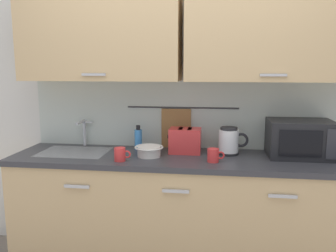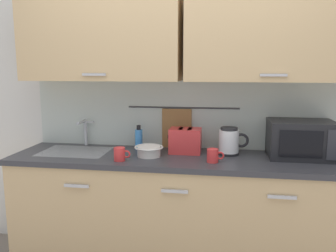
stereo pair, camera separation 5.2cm
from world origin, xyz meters
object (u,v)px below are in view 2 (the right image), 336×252
electric_kettle (229,141)px  toaster (185,141)px  microwave (301,139)px  dish_soap_bottle (139,139)px  mug_near_sink (120,154)px  mixing_bowl (149,150)px  mug_by_kettle (213,156)px

electric_kettle → toaster: electric_kettle is taller
microwave → electric_kettle: bearing=179.7°
electric_kettle → dish_soap_bottle: size_ratio=1.16×
electric_kettle → mug_near_sink: (-0.77, -0.30, -0.05)m
mug_near_sink → dish_soap_bottle: bearing=82.2°
toaster → microwave: bearing=-0.3°
electric_kettle → dish_soap_bottle: electric_kettle is taller
electric_kettle → toaster: 0.33m
mug_near_sink → mixing_bowl: mug_near_sink is taller
dish_soap_bottle → mixing_bowl: dish_soap_bottle is taller
toaster → mug_by_kettle: bearing=-47.8°
mug_near_sink → mug_by_kettle: 0.65m
electric_kettle → toaster: (-0.33, 0.00, -0.01)m
microwave → mixing_bowl: (-1.10, -0.15, -0.09)m
microwave → mug_by_kettle: microwave is taller
dish_soap_bottle → toaster: size_ratio=0.77×
dish_soap_bottle → mug_by_kettle: (0.60, -0.30, -0.04)m
electric_kettle → dish_soap_bottle: bearing=175.2°
electric_kettle → mug_by_kettle: size_ratio=1.89×
mixing_bowl → mug_by_kettle: 0.48m
toaster → mug_by_kettle: size_ratio=2.13×
dish_soap_bottle → toaster: dish_soap_bottle is taller
microwave → mug_by_kettle: bearing=-159.3°
electric_kettle → mixing_bowl: 0.61m
electric_kettle → mug_by_kettle: electric_kettle is taller
microwave → toaster: (-0.85, 0.00, -0.04)m
microwave → dish_soap_bottle: size_ratio=2.35×
mug_by_kettle → microwave: bearing=20.7°
mixing_bowl → toaster: (0.25, 0.15, 0.05)m
microwave → toaster: bearing=179.7°
mixing_bowl → mug_near_sink: bearing=-139.3°
mixing_bowl → microwave: bearing=7.6°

